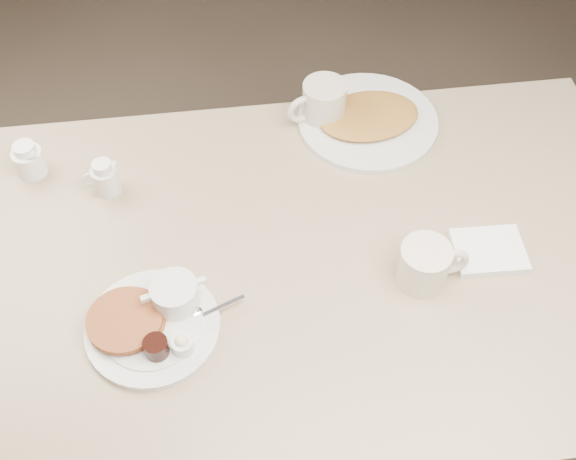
{
  "coord_description": "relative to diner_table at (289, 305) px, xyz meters",
  "views": [
    {
      "loc": [
        -0.1,
        -0.79,
        1.89
      ],
      "look_at": [
        0.0,
        0.02,
        0.82
      ],
      "focal_mm": 44.15,
      "sensor_mm": 36.0,
      "label": 1
    }
  ],
  "objects": [
    {
      "name": "diner_table",
      "position": [
        0.0,
        0.0,
        0.0
      ],
      "size": [
        1.5,
        0.9,
        0.75
      ],
      "color": "tan",
      "rests_on": "ground"
    },
    {
      "name": "main_plate",
      "position": [
        -0.26,
        -0.12,
        0.19
      ],
      "size": [
        0.32,
        0.3,
        0.07
      ],
      "color": "silver",
      "rests_on": "diner_table"
    },
    {
      "name": "coffee_mug_near",
      "position": [
        0.25,
        -0.08,
        0.22
      ],
      "size": [
        0.14,
        0.1,
        0.09
      ],
      "color": "silver",
      "rests_on": "diner_table"
    },
    {
      "name": "napkin",
      "position": [
        0.39,
        -0.04,
        0.18
      ],
      "size": [
        0.14,
        0.12,
        0.02
      ],
      "color": "white",
      "rests_on": "diner_table"
    },
    {
      "name": "coffee_mug_far",
      "position": [
        0.12,
        0.38,
        0.22
      ],
      "size": [
        0.15,
        0.12,
        0.1
      ],
      "color": "beige",
      "rests_on": "diner_table"
    },
    {
      "name": "creamer_left",
      "position": [
        -0.36,
        0.23,
        0.21
      ],
      "size": [
        0.09,
        0.07,
        0.08
      ],
      "color": "silver",
      "rests_on": "diner_table"
    },
    {
      "name": "creamer_right",
      "position": [
        -0.52,
        0.3,
        0.21
      ],
      "size": [
        0.09,
        0.09,
        0.08
      ],
      "color": "white",
      "rests_on": "diner_table"
    },
    {
      "name": "hash_plate",
      "position": [
        0.23,
        0.36,
        0.18
      ],
      "size": [
        0.36,
        0.36,
        0.04
      ],
      "color": "silver",
      "rests_on": "diner_table"
    }
  ]
}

